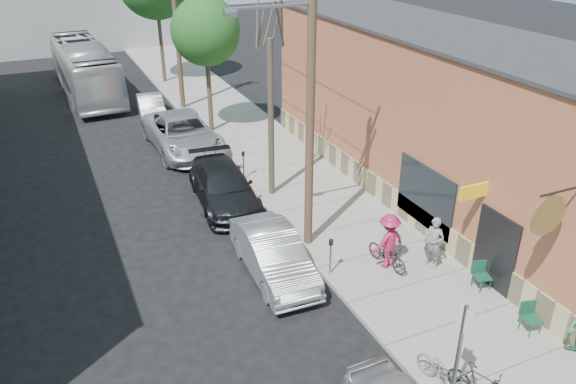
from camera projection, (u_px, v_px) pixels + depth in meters
name	position (u px, v px, depth m)	size (l,w,h in m)	color
ground	(286.00, 325.00, 15.90)	(120.00, 120.00, 0.00)	black
sidewalk	(273.00, 160.00, 26.41)	(4.50, 58.00, 0.15)	gray
cafe_building	(444.00, 119.00, 21.83)	(6.60, 20.20, 6.61)	#9E583A
sign_post	(460.00, 346.00, 12.49)	(0.07, 0.45, 2.80)	slate
parking_meter_near	(331.00, 251.00, 17.58)	(0.14, 0.14, 1.24)	slate
parking_meter_far	(243.00, 161.00, 24.02)	(0.14, 0.14, 1.24)	slate
utility_pole_near	(309.00, 96.00, 17.30)	(3.57, 0.28, 10.00)	#503A28
utility_pole_far	(176.00, 17.00, 31.08)	(1.80, 0.28, 10.00)	#503A28
tree_bare	(271.00, 120.00, 21.72)	(0.24, 0.24, 6.27)	#44392C
tree_leafy_mid	(205.00, 31.00, 27.56)	(3.41, 3.41, 6.85)	#44392C
patio_chair_a	(482.00, 276.00, 17.03)	(0.50, 0.50, 0.88)	#12422D
patio_chair_b	(532.00, 318.00, 15.26)	(0.50, 0.50, 0.88)	#12422D
patron_grey	(434.00, 243.00, 17.90)	(0.65, 0.43, 1.78)	slate
cyclist	(389.00, 241.00, 17.92)	(1.21, 0.70, 1.87)	#9D1642
cyclist_bike	(387.00, 254.00, 18.13)	(0.60, 1.72, 0.90)	black
parked_bike_b	(446.00, 373.00, 13.40)	(0.62, 1.77, 0.93)	slate
car_1	(274.00, 255.00, 17.82)	(1.59, 4.55, 1.50)	#B3B9BC
car_2	(223.00, 186.00, 22.26)	(2.13, 5.23, 1.52)	black
car_3	(183.00, 134.00, 27.29)	(2.86, 6.21, 1.72)	#BBBBC3
car_4	(151.00, 107.00, 31.76)	(1.35, 3.87, 1.28)	#AAAEB2
bus	(85.00, 69.00, 35.51)	(2.75, 11.74, 3.27)	silver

